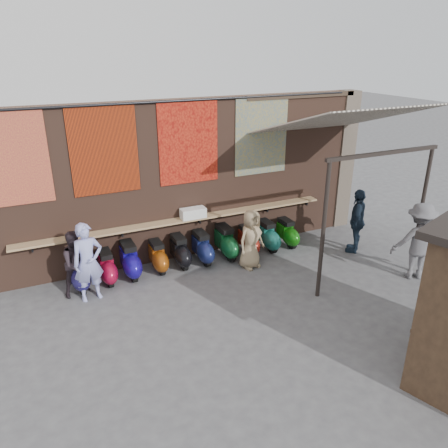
{
  "coord_description": "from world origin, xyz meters",
  "views": [
    {
      "loc": [
        -3.31,
        -7.33,
        5.16
      ],
      "look_at": [
        0.64,
        1.2,
        1.3
      ],
      "focal_mm": 35.0,
      "sensor_mm": 36.0,
      "label": 1
    }
  ],
  "objects_px": {
    "scooter_stool_5": "(202,248)",
    "shopper_tan": "(251,239)",
    "scooter_stool_4": "(180,252)",
    "shopper_grey": "(418,241)",
    "scooter_stool_0": "(79,272)",
    "scooter_stool_7": "(248,240)",
    "diner_right": "(77,263)",
    "scooter_stool_3": "(158,257)",
    "shopper_navy": "(357,221)",
    "scooter_stool_2": "(130,261)",
    "scooter_stool_8": "(267,236)",
    "scooter_stool_1": "(107,267)",
    "shelf_box": "(193,213)",
    "scooter_stool_9": "(287,233)",
    "diner_left": "(88,262)",
    "scooter_stool_6": "(226,242)"
  },
  "relations": [
    {
      "from": "scooter_stool_9",
      "to": "shopper_grey",
      "type": "distance_m",
      "value": 3.37
    },
    {
      "from": "scooter_stool_4",
      "to": "scooter_stool_7",
      "type": "relative_size",
      "value": 1.08
    },
    {
      "from": "scooter_stool_1",
      "to": "diner_right",
      "type": "distance_m",
      "value": 0.79
    },
    {
      "from": "scooter_stool_4",
      "to": "scooter_stool_9",
      "type": "distance_m",
      "value": 3.09
    },
    {
      "from": "scooter_stool_0",
      "to": "scooter_stool_9",
      "type": "relative_size",
      "value": 1.12
    },
    {
      "from": "scooter_stool_8",
      "to": "shopper_tan",
      "type": "relative_size",
      "value": 0.55
    },
    {
      "from": "scooter_stool_4",
      "to": "scooter_stool_8",
      "type": "bearing_deg",
      "value": -1.77
    },
    {
      "from": "scooter_stool_5",
      "to": "scooter_stool_0",
      "type": "bearing_deg",
      "value": -179.23
    },
    {
      "from": "scooter_stool_0",
      "to": "diner_right",
      "type": "relative_size",
      "value": 0.58
    },
    {
      "from": "scooter_stool_0",
      "to": "scooter_stool_7",
      "type": "height_order",
      "value": "scooter_stool_0"
    },
    {
      "from": "shelf_box",
      "to": "scooter_stool_8",
      "type": "bearing_deg",
      "value": -9.8
    },
    {
      "from": "scooter_stool_3",
      "to": "shopper_grey",
      "type": "xyz_separation_m",
      "value": [
        5.45,
        -2.87,
        0.56
      ]
    },
    {
      "from": "scooter_stool_2",
      "to": "shopper_grey",
      "type": "distance_m",
      "value": 6.8
    },
    {
      "from": "diner_left",
      "to": "shopper_tan",
      "type": "distance_m",
      "value": 3.85
    },
    {
      "from": "scooter_stool_5",
      "to": "scooter_stool_7",
      "type": "bearing_deg",
      "value": -1.13
    },
    {
      "from": "scooter_stool_7",
      "to": "scooter_stool_8",
      "type": "xyz_separation_m",
      "value": [
        0.58,
        -0.02,
        0.03
      ]
    },
    {
      "from": "scooter_stool_2",
      "to": "scooter_stool_8",
      "type": "xyz_separation_m",
      "value": [
        3.73,
        -0.06,
        -0.02
      ]
    },
    {
      "from": "diner_right",
      "to": "shopper_navy",
      "type": "distance_m",
      "value": 7.08
    },
    {
      "from": "scooter_stool_4",
      "to": "shopper_tan",
      "type": "distance_m",
      "value": 1.8
    },
    {
      "from": "scooter_stool_8",
      "to": "shopper_navy",
      "type": "relative_size",
      "value": 0.48
    },
    {
      "from": "shopper_navy",
      "to": "shopper_grey",
      "type": "xyz_separation_m",
      "value": [
        0.32,
        -1.73,
        0.06
      ]
    },
    {
      "from": "scooter_stool_2",
      "to": "scooter_stool_8",
      "type": "height_order",
      "value": "scooter_stool_2"
    },
    {
      "from": "scooter_stool_3",
      "to": "shopper_navy",
      "type": "bearing_deg",
      "value": -12.56
    },
    {
      "from": "diner_left",
      "to": "diner_right",
      "type": "distance_m",
      "value": 0.4
    },
    {
      "from": "scooter_stool_9",
      "to": "diner_left",
      "type": "relative_size",
      "value": 0.44
    },
    {
      "from": "scooter_stool_0",
      "to": "shopper_tan",
      "type": "height_order",
      "value": "shopper_tan"
    },
    {
      "from": "scooter_stool_7",
      "to": "shopper_grey",
      "type": "distance_m",
      "value": 4.15
    },
    {
      "from": "scooter_stool_6",
      "to": "diner_left",
      "type": "xyz_separation_m",
      "value": [
        -3.52,
        -0.6,
        0.46
      ]
    },
    {
      "from": "scooter_stool_5",
      "to": "shopper_grey",
      "type": "bearing_deg",
      "value": -33.52
    },
    {
      "from": "scooter_stool_0",
      "to": "scooter_stool_2",
      "type": "height_order",
      "value": "scooter_stool_2"
    },
    {
      "from": "scooter_stool_6",
      "to": "scooter_stool_7",
      "type": "distance_m",
      "value": 0.64
    },
    {
      "from": "scooter_stool_3",
      "to": "shopper_navy",
      "type": "height_order",
      "value": "shopper_navy"
    },
    {
      "from": "diner_right",
      "to": "shopper_navy",
      "type": "xyz_separation_m",
      "value": [
        7.03,
        -0.84,
        0.12
      ]
    },
    {
      "from": "scooter_stool_3",
      "to": "scooter_stool_2",
      "type": "bearing_deg",
      "value": -179.41
    },
    {
      "from": "shopper_grey",
      "to": "scooter_stool_6",
      "type": "bearing_deg",
      "value": -12.68
    },
    {
      "from": "scooter_stool_1",
      "to": "shopper_navy",
      "type": "relative_size",
      "value": 0.46
    },
    {
      "from": "scooter_stool_5",
      "to": "shopper_navy",
      "type": "relative_size",
      "value": 0.48
    },
    {
      "from": "scooter_stool_7",
      "to": "diner_left",
      "type": "bearing_deg",
      "value": -172.17
    },
    {
      "from": "scooter_stool_1",
      "to": "scooter_stool_4",
      "type": "distance_m",
      "value": 1.81
    },
    {
      "from": "scooter_stool_0",
      "to": "shopper_grey",
      "type": "xyz_separation_m",
      "value": [
        7.32,
        -2.8,
        0.52
      ]
    },
    {
      "from": "scooter_stool_4",
      "to": "scooter_stool_0",
      "type": "bearing_deg",
      "value": -178.22
    },
    {
      "from": "scooter_stool_4",
      "to": "shopper_grey",
      "type": "xyz_separation_m",
      "value": [
        4.88,
        -2.88,
        0.54
      ]
    },
    {
      "from": "diner_right",
      "to": "shopper_grey",
      "type": "relative_size",
      "value": 0.8
    },
    {
      "from": "scooter_stool_2",
      "to": "scooter_stool_8",
      "type": "bearing_deg",
      "value": -0.96
    },
    {
      "from": "scooter_stool_3",
      "to": "scooter_stool_9",
      "type": "bearing_deg",
      "value": -1.18
    },
    {
      "from": "scooter_stool_7",
      "to": "diner_left",
      "type": "relative_size",
      "value": 0.43
    },
    {
      "from": "shelf_box",
      "to": "diner_left",
      "type": "height_order",
      "value": "diner_left"
    },
    {
      "from": "diner_right",
      "to": "scooter_stool_9",
      "type": "bearing_deg",
      "value": -20.69
    },
    {
      "from": "scooter_stool_5",
      "to": "shopper_tan",
      "type": "bearing_deg",
      "value": -37.42
    },
    {
      "from": "scooter_stool_6",
      "to": "scooter_stool_8",
      "type": "distance_m",
      "value": 1.22
    }
  ]
}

